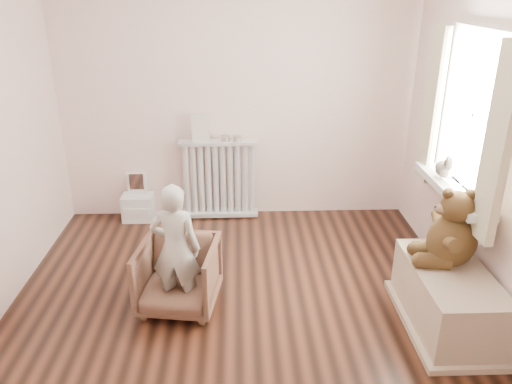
{
  "coord_description": "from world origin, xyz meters",
  "views": [
    {
      "loc": [
        0.02,
        -3.22,
        2.34
      ],
      "look_at": [
        0.15,
        0.45,
        0.8
      ],
      "focal_mm": 35.0,
      "sensor_mm": 36.0,
      "label": 1
    }
  ],
  "objects_px": {
    "toy_bench": "(447,301)",
    "plush_cat": "(446,166)",
    "teddy_bear": "(452,237)",
    "radiator": "(220,183)",
    "toy_vanity": "(137,196)",
    "child": "(176,249)",
    "armchair": "(178,275)"
  },
  "relations": [
    {
      "from": "toy_bench",
      "to": "plush_cat",
      "type": "xyz_separation_m",
      "value": [
        0.14,
        0.68,
        0.8
      ]
    },
    {
      "from": "toy_bench",
      "to": "teddy_bear",
      "type": "distance_m",
      "value": 0.48
    },
    {
      "from": "radiator",
      "to": "teddy_bear",
      "type": "height_order",
      "value": "teddy_bear"
    },
    {
      "from": "radiator",
      "to": "teddy_bear",
      "type": "xyz_separation_m",
      "value": [
        1.73,
        -1.8,
        0.28
      ]
    },
    {
      "from": "radiator",
      "to": "toy_vanity",
      "type": "relative_size",
      "value": 1.68
    },
    {
      "from": "radiator",
      "to": "child",
      "type": "bearing_deg",
      "value": -99.2
    },
    {
      "from": "toy_vanity",
      "to": "child",
      "type": "distance_m",
      "value": 1.75
    },
    {
      "from": "toy_bench",
      "to": "teddy_bear",
      "type": "xyz_separation_m",
      "value": [
        0.01,
        0.12,
        0.47
      ]
    },
    {
      "from": "toy_bench",
      "to": "child",
      "type": "bearing_deg",
      "value": 172.53
    },
    {
      "from": "teddy_bear",
      "to": "toy_bench",
      "type": "bearing_deg",
      "value": -89.17
    },
    {
      "from": "toy_vanity",
      "to": "armchair",
      "type": "bearing_deg",
      "value": -69.09
    },
    {
      "from": "toy_vanity",
      "to": "child",
      "type": "relative_size",
      "value": 0.5
    },
    {
      "from": "toy_bench",
      "to": "teddy_bear",
      "type": "height_order",
      "value": "teddy_bear"
    },
    {
      "from": "radiator",
      "to": "toy_bench",
      "type": "relative_size",
      "value": 0.88
    },
    {
      "from": "toy_vanity",
      "to": "toy_bench",
      "type": "xyz_separation_m",
      "value": [
        2.58,
        -1.88,
        -0.08
      ]
    },
    {
      "from": "toy_vanity",
      "to": "teddy_bear",
      "type": "distance_m",
      "value": 3.16
    },
    {
      "from": "toy_bench",
      "to": "plush_cat",
      "type": "bearing_deg",
      "value": 78.41
    },
    {
      "from": "child",
      "to": "plush_cat",
      "type": "height_order",
      "value": "plush_cat"
    },
    {
      "from": "armchair",
      "to": "toy_bench",
      "type": "height_order",
      "value": "armchair"
    },
    {
      "from": "child",
      "to": "toy_bench",
      "type": "bearing_deg",
      "value": -178.84
    },
    {
      "from": "radiator",
      "to": "teddy_bear",
      "type": "bearing_deg",
      "value": -46.17
    },
    {
      "from": "toy_bench",
      "to": "plush_cat",
      "type": "height_order",
      "value": "plush_cat"
    },
    {
      "from": "radiator",
      "to": "teddy_bear",
      "type": "distance_m",
      "value": 2.51
    },
    {
      "from": "toy_bench",
      "to": "toy_vanity",
      "type": "bearing_deg",
      "value": 143.87
    },
    {
      "from": "toy_bench",
      "to": "plush_cat",
      "type": "distance_m",
      "value": 1.06
    },
    {
      "from": "teddy_bear",
      "to": "toy_vanity",
      "type": "bearing_deg",
      "value": 153.61
    },
    {
      "from": "radiator",
      "to": "toy_bench",
      "type": "height_order",
      "value": "radiator"
    },
    {
      "from": "radiator",
      "to": "toy_vanity",
      "type": "bearing_deg",
      "value": -178.02
    },
    {
      "from": "radiator",
      "to": "toy_vanity",
      "type": "height_order",
      "value": "radiator"
    },
    {
      "from": "toy_vanity",
      "to": "plush_cat",
      "type": "relative_size",
      "value": 2.04
    },
    {
      "from": "armchair",
      "to": "teddy_bear",
      "type": "relative_size",
      "value": 1.04
    },
    {
      "from": "teddy_bear",
      "to": "armchair",
      "type": "bearing_deg",
      "value": -177.67
    }
  ]
}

